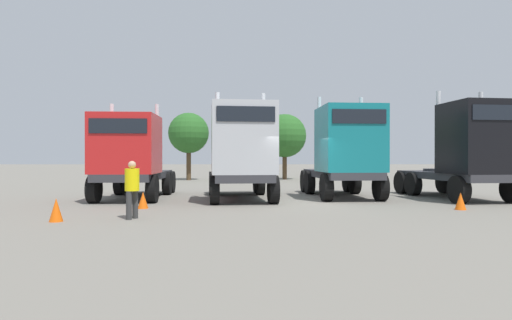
{
  "coord_description": "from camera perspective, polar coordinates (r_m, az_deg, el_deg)",
  "views": [
    {
      "loc": [
        -1.85,
        -15.94,
        1.72
      ],
      "look_at": [
        -1.6,
        2.51,
        1.64
      ],
      "focal_mm": 29.54,
      "sensor_mm": 36.0,
      "label": 1
    }
  ],
  "objects": [
    {
      "name": "traffic_cone_far",
      "position": [
        12.67,
        -25.45,
        -6.12
      ],
      "size": [
        0.36,
        0.36,
        0.64
      ],
      "primitive_type": "cone",
      "color": "#F2590C",
      "rests_on": "ground"
    },
    {
      "name": "semi_truck_teal",
      "position": [
        18.25,
        12.08,
        1.25
      ],
      "size": [
        2.86,
        5.93,
        4.44
      ],
      "rotation": [
        0.0,
        0.0,
        -1.51
      ],
      "color": "#333338",
      "rests_on": "ground"
    },
    {
      "name": "oak_far_centre",
      "position": [
        33.93,
        3.9,
        3.27
      ],
      "size": [
        3.48,
        3.48,
        5.26
      ],
      "color": "#4C3823",
      "rests_on": "ground"
    },
    {
      "name": "traffic_cone_near",
      "position": [
        15.63,
        25.96,
        -5.03
      ],
      "size": [
        0.36,
        0.36,
        0.57
      ],
      "primitive_type": "cone",
      "color": "#F2590C",
      "rests_on": "ground"
    },
    {
      "name": "semi_truck_silver",
      "position": [
        16.81,
        -1.95,
        1.1
      ],
      "size": [
        3.16,
        6.47,
        4.42
      ],
      "rotation": [
        0.0,
        0.0,
        -1.47
      ],
      "color": "#333338",
      "rests_on": "ground"
    },
    {
      "name": "visitor_in_hivis",
      "position": [
        12.39,
        -16.43,
        -3.33
      ],
      "size": [
        0.52,
        0.52,
        1.64
      ],
      "rotation": [
        0.0,
        0.0,
        2.76
      ],
      "color": "#343434",
      "rests_on": "ground"
    },
    {
      "name": "semi_truck_red",
      "position": [
        17.97,
        -16.62,
        0.51
      ],
      "size": [
        2.78,
        6.09,
        4.02
      ],
      "rotation": [
        0.0,
        0.0,
        -1.53
      ],
      "color": "#333338",
      "rests_on": "ground"
    },
    {
      "name": "traffic_cone_mid",
      "position": [
        14.93,
        -15.05,
        -5.28
      ],
      "size": [
        0.36,
        0.36,
        0.56
      ],
      "primitive_type": "cone",
      "color": "#F2590C",
      "rests_on": "ground"
    },
    {
      "name": "oak_far_left",
      "position": [
        33.31,
        -9.1,
        3.59
      ],
      "size": [
        3.16,
        3.16,
        5.26
      ],
      "color": "#4C3823",
      "rests_on": "ground"
    },
    {
      "name": "oak_far_right",
      "position": [
        39.08,
        12.85,
        2.96
      ],
      "size": [
        3.41,
        3.41,
        5.29
      ],
      "color": "#4C3823",
      "rests_on": "ground"
    },
    {
      "name": "ground",
      "position": [
        16.13,
        5.85,
        -5.86
      ],
      "size": [
        200.0,
        200.0,
        0.0
      ],
      "primitive_type": "plane",
      "color": "slate"
    },
    {
      "name": "semi_truck_black",
      "position": [
        19.0,
        26.92,
        1.1
      ],
      "size": [
        3.16,
        6.09,
        4.5
      ],
      "rotation": [
        0.0,
        0.0,
        -1.46
      ],
      "color": "#333338",
      "rests_on": "ground"
    }
  ]
}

